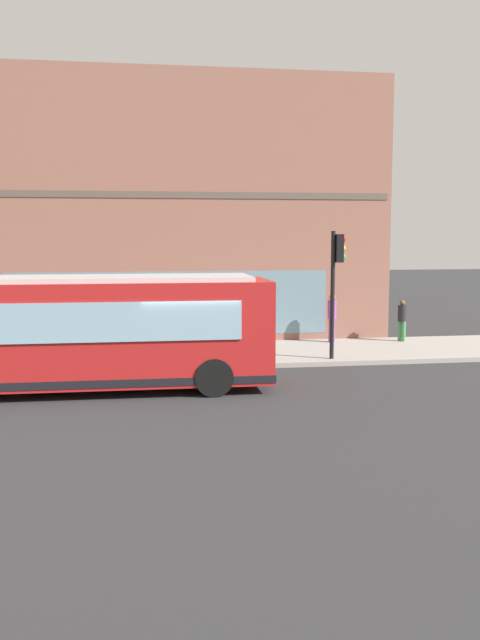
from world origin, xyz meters
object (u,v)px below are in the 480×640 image
at_px(pedestrian_near_building_entrance, 402,318).
at_px(newspaper_vending_box, 139,335).
at_px(city_bus_nearside, 81,334).
at_px(pedestrian_by_light_pole, 78,319).
at_px(pedestrian_near_hydrant, 152,324).
at_px(traffic_light_near_corner, 336,270).
at_px(fire_hydrant, 230,344).
at_px(pedestrian_walking_along_curb, 332,314).

distance_m(pedestrian_near_building_entrance, newspaper_vending_box, 9.81).
distance_m(city_bus_nearside, pedestrian_near_building_entrance, 13.04).
bearing_deg(pedestrian_by_light_pole, city_bus_nearside, -175.65).
bearing_deg(city_bus_nearside, pedestrian_near_hydrant, -21.08).
height_order(traffic_light_near_corner, pedestrian_near_building_entrance, traffic_light_near_corner).
bearing_deg(fire_hydrant, pedestrian_near_hydrant, 65.23).
xyz_separation_m(traffic_light_near_corner, fire_hydrant, (1.29, 3.27, -2.51)).
bearing_deg(pedestrian_walking_along_curb, city_bus_nearside, 126.10).
relative_size(city_bus_nearside, newspaper_vending_box, 11.19).
bearing_deg(fire_hydrant, traffic_light_near_corner, -111.48).
bearing_deg(pedestrian_near_hydrant, pedestrian_walking_along_curb, -81.49).
height_order(city_bus_nearside, newspaper_vending_box, city_bus_nearside).
bearing_deg(pedestrian_walking_along_curb, pedestrian_near_hydrant, 98.51).
bearing_deg(city_bus_nearside, pedestrian_walking_along_curb, -53.90).
xyz_separation_m(pedestrian_near_building_entrance, newspaper_vending_box, (0.10, 9.80, -0.44)).
distance_m(city_bus_nearside, pedestrian_walking_along_curb, 10.87).
distance_m(fire_hydrant, newspaper_vending_box, 3.62).
bearing_deg(newspaper_vending_box, pedestrian_by_light_pole, 82.70).
height_order(pedestrian_near_building_entrance, newspaper_vending_box, pedestrian_near_building_entrance).
distance_m(city_bus_nearside, pedestrian_by_light_pole, 6.62).
height_order(pedestrian_near_hydrant, pedestrian_walking_along_curb, pedestrian_walking_along_curb).
distance_m(fire_hydrant, pedestrian_by_light_pole, 5.67).
distance_m(fire_hydrant, pedestrian_walking_along_curb, 4.75).
bearing_deg(pedestrian_near_hydrant, newspaper_vending_box, 25.11).
distance_m(pedestrian_near_hydrant, pedestrian_near_building_entrance, 9.41).
distance_m(traffic_light_near_corner, pedestrian_near_hydrant, 6.58).
xyz_separation_m(traffic_light_near_corner, pedestrian_near_building_entrance, (3.27, -3.57, -1.98)).
relative_size(pedestrian_by_light_pole, pedestrian_walking_along_curb, 0.97).
distance_m(city_bus_nearside, traffic_light_near_corner, 8.54).
xyz_separation_m(pedestrian_by_light_pole, pedestrian_walking_along_curb, (-0.19, -9.28, 0.03)).
height_order(pedestrian_by_light_pole, pedestrian_near_building_entrance, pedestrian_by_light_pole).
height_order(pedestrian_near_hydrant, pedestrian_by_light_pole, pedestrian_by_light_pole).
height_order(pedestrian_near_hydrant, newspaper_vending_box, pedestrian_near_hydrant).
relative_size(traffic_light_near_corner, pedestrian_near_building_entrance, 2.64).
bearing_deg(pedestrian_walking_along_curb, fire_hydrant, 117.47).
xyz_separation_m(city_bus_nearside, traffic_light_near_corner, (2.95, -7.88, 1.46)).
relative_size(fire_hydrant, pedestrian_near_hydrant, 0.45).
relative_size(pedestrian_near_building_entrance, pedestrian_walking_along_curb, 0.86).
bearing_deg(pedestrian_walking_along_curb, newspaper_vending_box, 90.71).
bearing_deg(fire_hydrant, pedestrian_near_building_entrance, -73.86).
bearing_deg(pedestrian_by_light_pole, fire_hydrant, -114.75).
relative_size(pedestrian_near_hydrant, newspaper_vending_box, 1.84).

